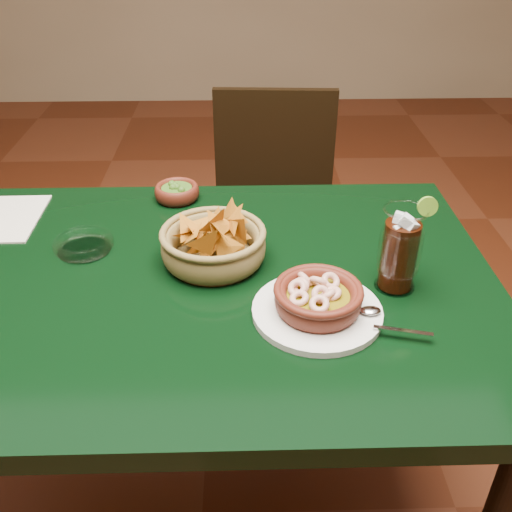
{
  "coord_description": "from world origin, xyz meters",
  "views": [
    {
      "loc": [
        0.12,
        -0.89,
        1.37
      ],
      "look_at": [
        0.14,
        -0.02,
        0.81
      ],
      "focal_mm": 40.0,
      "sensor_mm": 36.0,
      "label": 1
    }
  ],
  "objects_px": {
    "dining_chair": "(273,221)",
    "shrimp_plate": "(318,301)",
    "dining_table": "(186,319)",
    "chip_basket": "(214,244)",
    "cola_drink": "(400,250)"
  },
  "relations": [
    {
      "from": "dining_table",
      "to": "dining_chair",
      "type": "height_order",
      "value": "dining_chair"
    },
    {
      "from": "cola_drink",
      "to": "dining_table",
      "type": "bearing_deg",
      "value": 174.66
    },
    {
      "from": "dining_chair",
      "to": "shrimp_plate",
      "type": "distance_m",
      "value": 0.88
    },
    {
      "from": "dining_table",
      "to": "dining_chair",
      "type": "distance_m",
      "value": 0.76
    },
    {
      "from": "shrimp_plate",
      "to": "chip_basket",
      "type": "distance_m",
      "value": 0.25
    },
    {
      "from": "dining_chair",
      "to": "shrimp_plate",
      "type": "relative_size",
      "value": 2.97
    },
    {
      "from": "shrimp_plate",
      "to": "cola_drink",
      "type": "height_order",
      "value": "cola_drink"
    },
    {
      "from": "shrimp_plate",
      "to": "chip_basket",
      "type": "height_order",
      "value": "chip_basket"
    },
    {
      "from": "dining_chair",
      "to": "cola_drink",
      "type": "bearing_deg",
      "value": -76.29
    },
    {
      "from": "dining_table",
      "to": "shrimp_plate",
      "type": "distance_m",
      "value": 0.3
    },
    {
      "from": "dining_table",
      "to": "cola_drink",
      "type": "bearing_deg",
      "value": -5.34
    },
    {
      "from": "dining_table",
      "to": "chip_basket",
      "type": "distance_m",
      "value": 0.16
    },
    {
      "from": "shrimp_plate",
      "to": "chip_basket",
      "type": "xyz_separation_m",
      "value": [
        -0.18,
        0.18,
        0.01
      ]
    },
    {
      "from": "dining_chair",
      "to": "cola_drink",
      "type": "distance_m",
      "value": 0.84
    },
    {
      "from": "cola_drink",
      "to": "chip_basket",
      "type": "bearing_deg",
      "value": 164.08
    }
  ]
}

